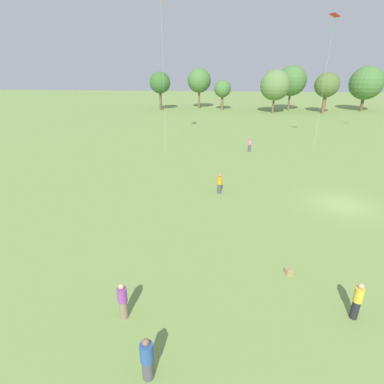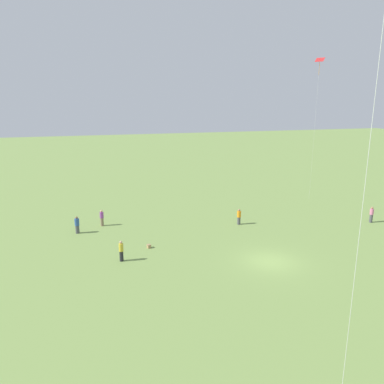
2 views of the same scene
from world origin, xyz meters
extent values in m
plane|color=#7A994C|center=(0.00, 0.00, 0.00)|extent=(240.00, 240.00, 0.00)
cylinder|color=#4C4C51|center=(-9.43, 1.36, 0.40)|extent=(0.45, 0.45, 0.80)
cylinder|color=orange|center=(-9.43, 1.36, 1.13)|extent=(0.53, 0.53, 0.65)
sphere|color=#A87A56|center=(-9.43, 1.36, 1.57)|extent=(0.24, 0.24, 0.24)
cylinder|color=#232328|center=(-3.63, -11.60, 0.43)|extent=(0.44, 0.44, 0.87)
cylinder|color=gold|center=(-3.63, -11.60, 1.19)|extent=(0.52, 0.52, 0.65)
sphere|color=tan|center=(-3.63, -11.60, 1.63)|extent=(0.24, 0.24, 0.24)
cylinder|color=#4C4C51|center=(-11.54, -15.02, 0.40)|extent=(0.42, 0.42, 0.81)
cylinder|color=#2D5193|center=(-11.54, -15.02, 1.15)|extent=(0.49, 0.49, 0.69)
sphere|color=brown|center=(-11.54, -15.02, 1.61)|extent=(0.24, 0.24, 0.24)
cylinder|color=#847056|center=(-13.15, -12.54, 0.43)|extent=(0.38, 0.38, 0.87)
cylinder|color=purple|center=(-13.15, -12.54, 1.18)|extent=(0.45, 0.45, 0.62)
sphere|color=tan|center=(-13.15, -12.54, 1.60)|extent=(0.24, 0.24, 0.24)
cylinder|color=#4C4C51|center=(-5.91, 15.23, 0.44)|extent=(0.47, 0.47, 0.89)
cylinder|color=pink|center=(-5.91, 15.23, 1.20)|extent=(0.55, 0.55, 0.62)
sphere|color=#A87A56|center=(-5.91, 15.23, 1.63)|extent=(0.24, 0.24, 0.24)
cube|color=red|center=(-16.36, 14.59, 17.60)|extent=(1.33, 1.32, 0.53)
cylinder|color=orange|center=(-16.36, 14.59, 16.54)|extent=(0.04, 0.04, 1.52)
cylinder|color=silver|center=(-16.36, 14.59, 8.80)|extent=(0.01, 0.01, 17.60)
cylinder|color=silver|center=(18.77, -8.45, 10.31)|extent=(0.01, 0.01, 20.63)
cube|color=#A58459|center=(-5.76, -8.95, 0.16)|extent=(0.40, 0.38, 0.32)
camera|label=1|loc=(-9.38, -21.77, 9.66)|focal=28.00mm
camera|label=2|loc=(25.21, -14.28, 12.81)|focal=35.00mm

